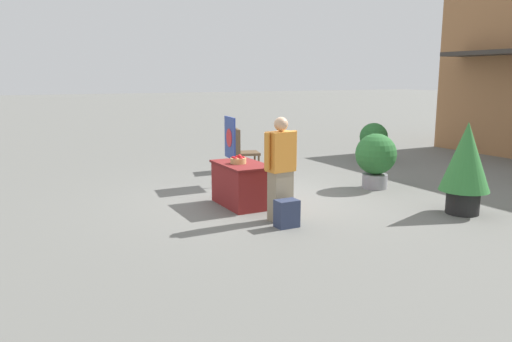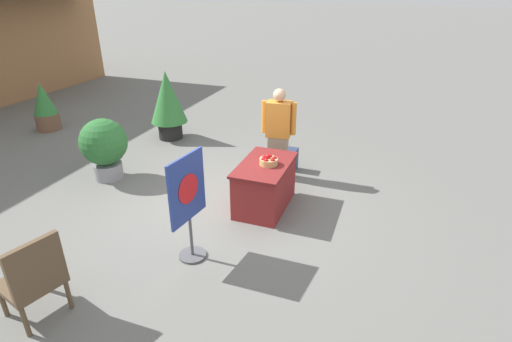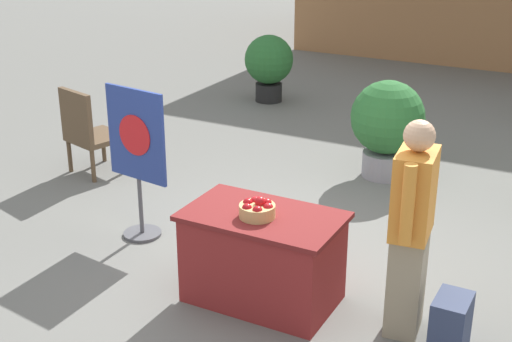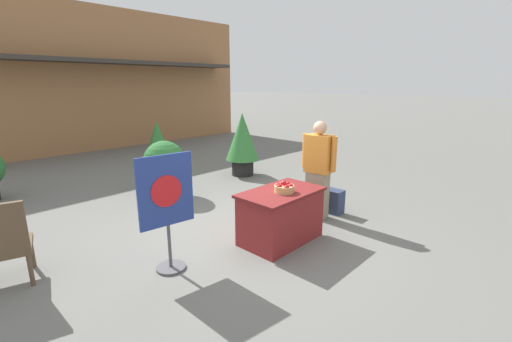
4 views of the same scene
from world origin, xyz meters
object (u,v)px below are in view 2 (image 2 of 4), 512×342
object	(u,v)px
display_table	(265,185)
person_visitor	(278,134)
potted_plant_far_right	(168,101)
apple_basket	(269,161)
potted_plant_far_left	(104,145)
backpack	(288,159)
poster_board	(188,202)
patio_chair	(34,277)
potted_plant_near_right	(45,107)

from	to	relation	value
display_table	person_visitor	size ratio (longest dim) A/B	0.74
person_visitor	potted_plant_far_right	size ratio (longest dim) A/B	1.07
apple_basket	potted_plant_far_left	xyz separation A→B (m)	(0.01, 3.08, -0.18)
apple_basket	backpack	xyz separation A→B (m)	(1.50, 0.10, -0.61)
poster_board	display_table	bearing A→B (deg)	80.68
poster_board	patio_chair	size ratio (longest dim) A/B	1.42
apple_basket	potted_plant_far_right	bearing A→B (deg)	54.54
potted_plant_near_right	potted_plant_far_left	distance (m)	3.50
patio_chair	potted_plant_far_left	world-z (taller)	potted_plant_far_left
poster_board	potted_plant_far_right	distance (m)	4.51
display_table	potted_plant_far_left	size ratio (longest dim) A/B	1.09
potted_plant_far_right	person_visitor	bearing A→B (deg)	-110.16
potted_plant_near_right	potted_plant_far_right	distance (m)	3.13
person_visitor	potted_plant_far_left	size ratio (longest dim) A/B	1.46
display_table	apple_basket	world-z (taller)	apple_basket
patio_chair	potted_plant_far_right	distance (m)	5.42
display_table	poster_board	xyz separation A→B (m)	(-1.54, 0.47, 0.44)
poster_board	potted_plant_far_left	size ratio (longest dim) A/B	1.29
apple_basket	patio_chair	distance (m)	3.38
backpack	poster_board	world-z (taller)	poster_board
person_visitor	potted_plant_far_left	bearing A→B (deg)	-75.37
person_visitor	apple_basket	bearing A→B (deg)	3.05
person_visitor	potted_plant_far_left	world-z (taller)	person_visitor
person_visitor	poster_board	bearing A→B (deg)	-13.95
potted_plant_near_right	potted_plant_far_left	xyz separation A→B (m)	(-1.67, -3.08, 0.08)
display_table	poster_board	distance (m)	1.67
display_table	apple_basket	xyz separation A→B (m)	(-0.02, -0.06, 0.44)
person_visitor	poster_board	size ratio (longest dim) A/B	1.14
backpack	potted_plant_near_right	distance (m)	6.07
person_visitor	patio_chair	world-z (taller)	person_visitor
potted_plant_near_right	potted_plant_far_right	bearing A→B (deg)	-80.58
person_visitor	potted_plant_near_right	xyz separation A→B (m)	(0.55, 5.96, -0.27)
apple_basket	patio_chair	world-z (taller)	patio_chair
potted_plant_near_right	potted_plant_far_right	xyz separation A→B (m)	(0.51, -3.07, 0.30)
potted_plant_far_right	potted_plant_far_left	world-z (taller)	potted_plant_far_right
person_visitor	potted_plant_near_right	size ratio (longest dim) A/B	1.43
backpack	potted_plant_far_left	world-z (taller)	potted_plant_far_left
backpack	potted_plant_far_right	distance (m)	3.13
potted_plant_far_left	display_table	bearing A→B (deg)	-89.96
apple_basket	potted_plant_far_left	world-z (taller)	potted_plant_far_left
backpack	poster_board	xyz separation A→B (m)	(-3.03, 0.44, 0.60)
backpack	poster_board	size ratio (longest dim) A/B	0.29
display_table	patio_chair	bearing A→B (deg)	153.91
potted_plant_far_right	potted_plant_far_left	bearing A→B (deg)	-179.89
display_table	person_visitor	distance (m)	1.21
apple_basket	potted_plant_far_right	world-z (taller)	potted_plant_far_right
display_table	potted_plant_far_right	world-z (taller)	potted_plant_far_right
display_table	person_visitor	xyz separation A→B (m)	(1.12, 0.13, 0.45)
patio_chair	potted_plant_near_right	world-z (taller)	potted_plant_near_right
display_table	potted_plant_far_left	world-z (taller)	potted_plant_far_left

